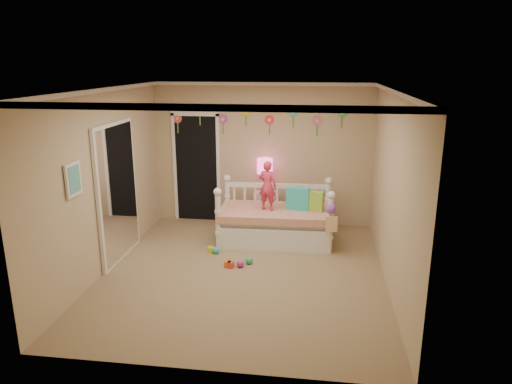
# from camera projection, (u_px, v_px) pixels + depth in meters

# --- Properties ---
(floor) EXTENTS (4.00, 4.50, 0.01)m
(floor) POSITION_uv_depth(u_px,v_px,m) (244.00, 272.00, 6.76)
(floor) COLOR #7F684C
(floor) RESTS_ON ground
(ceiling) EXTENTS (4.00, 4.50, 0.01)m
(ceiling) POSITION_uv_depth(u_px,v_px,m) (242.00, 89.00, 6.07)
(ceiling) COLOR white
(ceiling) RESTS_ON floor
(back_wall) EXTENTS (4.00, 0.01, 2.60)m
(back_wall) POSITION_uv_depth(u_px,v_px,m) (263.00, 155.00, 8.56)
(back_wall) COLOR tan
(back_wall) RESTS_ON floor
(left_wall) EXTENTS (0.01, 4.50, 2.60)m
(left_wall) POSITION_uv_depth(u_px,v_px,m) (105.00, 181.00, 6.67)
(left_wall) COLOR tan
(left_wall) RESTS_ON floor
(right_wall) EXTENTS (0.01, 4.50, 2.60)m
(right_wall) POSITION_uv_depth(u_px,v_px,m) (393.00, 191.00, 6.16)
(right_wall) COLOR tan
(right_wall) RESTS_ON floor
(crown_molding) EXTENTS (4.00, 4.50, 0.06)m
(crown_molding) POSITION_uv_depth(u_px,v_px,m) (242.00, 92.00, 6.07)
(crown_molding) COLOR white
(crown_molding) RESTS_ON ceiling
(daybed) EXTENTS (1.91, 1.07, 1.02)m
(daybed) POSITION_uv_depth(u_px,v_px,m) (275.00, 212.00, 7.83)
(daybed) COLOR white
(daybed) RESTS_ON floor
(pillow_turquoise) EXTENTS (0.39, 0.19, 0.38)m
(pillow_turquoise) POSITION_uv_depth(u_px,v_px,m) (298.00, 199.00, 7.73)
(pillow_turquoise) COLOR #25B3BB
(pillow_turquoise) RESTS_ON daybed
(pillow_lime) EXTENTS (0.37, 0.20, 0.33)m
(pillow_lime) POSITION_uv_depth(u_px,v_px,m) (313.00, 201.00, 7.68)
(pillow_lime) COLOR #8DC13A
(pillow_lime) RESTS_ON daybed
(child) EXTENTS (0.35, 0.27, 0.83)m
(child) POSITION_uv_depth(u_px,v_px,m) (267.00, 186.00, 7.66)
(child) COLOR #E43358
(child) RESTS_ON daybed
(nightstand) EXTENTS (0.40, 0.31, 0.65)m
(nightstand) POSITION_uv_depth(u_px,v_px,m) (265.00, 209.00, 8.60)
(nightstand) COLOR white
(nightstand) RESTS_ON floor
(table_lamp) EXTENTS (0.28, 0.28, 0.63)m
(table_lamp) POSITION_uv_depth(u_px,v_px,m) (265.00, 170.00, 8.41)
(table_lamp) COLOR #F42077
(table_lamp) RESTS_ON nightstand
(closet_doorway) EXTENTS (0.90, 0.04, 2.07)m
(closet_doorway) POSITION_uv_depth(u_px,v_px,m) (196.00, 167.00, 8.78)
(closet_doorway) COLOR black
(closet_doorway) RESTS_ON back_wall
(flower_decals) EXTENTS (3.40, 0.02, 0.50)m
(flower_decals) POSITION_uv_depth(u_px,v_px,m) (258.00, 120.00, 8.39)
(flower_decals) COLOR #B2668C
(flower_decals) RESTS_ON back_wall
(mirror_closet) EXTENTS (0.07, 1.30, 2.10)m
(mirror_closet) POSITION_uv_depth(u_px,v_px,m) (118.00, 192.00, 7.02)
(mirror_closet) COLOR white
(mirror_closet) RESTS_ON left_wall
(wall_picture) EXTENTS (0.05, 0.34, 0.42)m
(wall_picture) POSITION_uv_depth(u_px,v_px,m) (73.00, 179.00, 5.74)
(wall_picture) COLOR white
(wall_picture) RESTS_ON left_wall
(hanging_bag) EXTENTS (0.20, 0.16, 0.36)m
(hanging_bag) POSITION_uv_depth(u_px,v_px,m) (330.00, 218.00, 7.17)
(hanging_bag) COLOR beige
(hanging_bag) RESTS_ON daybed
(toy_scatter) EXTENTS (1.01, 1.42, 0.11)m
(toy_scatter) POSITION_uv_depth(u_px,v_px,m) (224.00, 265.00, 6.90)
(toy_scatter) COLOR #996666
(toy_scatter) RESTS_ON floor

